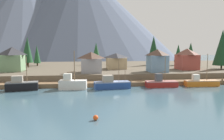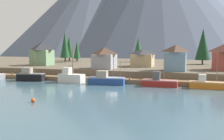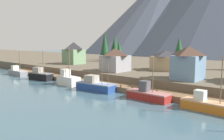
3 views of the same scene
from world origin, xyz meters
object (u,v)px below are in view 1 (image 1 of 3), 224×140
fishing_boat_black (21,85)px  conifer_mid_left (191,52)px  house_green (12,59)px  conifer_near_right (28,50)px  house_grey (91,62)px  conifer_back_right (154,49)px  conifer_back_left (222,47)px  conifer_mid_right (37,54)px  channel_buoy (96,118)px  house_red (187,59)px  conifer_far_left (96,51)px  conifer_centre (27,52)px  fishing_boat_orange (201,82)px  house_tan (116,61)px  fishing_boat_blue (111,84)px  conifer_near_left (178,53)px  fishing_boat_red (161,83)px  fishing_boat_white (72,84)px  house_blue (157,60)px

fishing_boat_black → conifer_mid_left: conifer_mid_left is taller
house_green → conifer_mid_left: size_ratio=0.81×
conifer_near_right → conifer_mid_left: size_ratio=1.23×
house_grey → conifer_back_right: size_ratio=0.55×
conifer_back_left → conifer_near_right: bearing=167.0°
conifer_mid_right → channel_buoy: 63.29m
house_red → conifer_back_right: bearing=105.0°
conifer_far_left → conifer_centre: bearing=-177.7°
fishing_boat_black → fishing_boat_orange: (42.44, 0.43, -0.33)m
house_tan → conifer_mid_left: size_ratio=0.73×
fishing_boat_blue → conifer_near_left: (30.76, 33.57, 6.25)m
fishing_boat_orange → house_green: 52.36m
house_tan → channel_buoy: house_tan is taller
fishing_boat_blue → house_grey: (-4.30, 11.51, 4.37)m
fishing_boat_blue → house_red: bearing=26.8°
channel_buoy → conifer_mid_left: bearing=52.8°
channel_buoy → fishing_boat_red: bearing=53.4°
fishing_boat_red → channel_buoy: (-16.89, -22.76, -0.59)m
conifer_mid_left → conifer_mid_right: conifer_mid_left is taller
house_tan → conifer_back_left: 34.55m
house_tan → conifer_near_left: bearing=24.0°
conifer_mid_left → conifer_centre: size_ratio=0.94×
house_red → house_green: bearing=179.5°
fishing_boat_blue → house_green: house_green is taller
house_red → conifer_near_left: size_ratio=0.84×
fishing_boat_white → house_green: size_ratio=1.22×
fishing_boat_red → conifer_near_left: (18.64, 33.01, 6.39)m
fishing_boat_red → house_tan: house_tan is taller
fishing_boat_orange → conifer_back_right: (-1.11, 34.95, 8.15)m
house_green → channel_buoy: 45.63m
conifer_near_right → conifer_centre: size_ratio=1.15×
channel_buoy → conifer_back_left: bearing=42.1°
fishing_boat_white → house_red: house_red is taller
conifer_near_right → conifer_mid_left: 59.01m
conifer_near_left → fishing_boat_orange: bearing=-104.3°
house_tan → conifer_back_left: bearing=-8.8°
fishing_boat_blue → conifer_back_left: bearing=17.8°
fishing_boat_orange → house_grey: house_grey is taller
conifer_centre → house_tan: bearing=-29.3°
fishing_boat_orange → fishing_boat_black: bearing=-177.1°
conifer_near_left → conifer_far_left: size_ratio=0.92×
house_grey → conifer_far_left: bearing=84.3°
fishing_boat_orange → conifer_mid_left: conifer_mid_left is taller
fishing_boat_white → conifer_mid_right: size_ratio=1.10×
fishing_boat_blue → conifer_near_left: bearing=41.9°
fishing_boat_white → house_red: 39.18m
house_blue → conifer_back_left: 24.36m
house_green → conifer_back_right: size_ratio=0.62×
house_tan → conifer_back_left: size_ratio=0.51×
fishing_boat_red → conifer_centre: 57.37m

